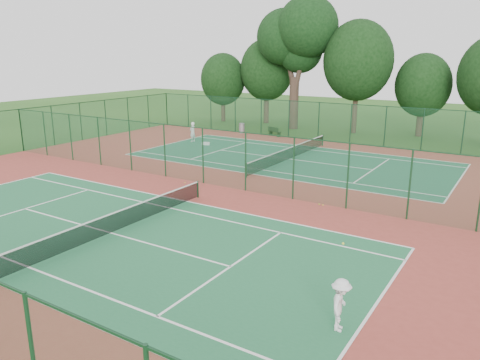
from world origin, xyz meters
name	(u,v)px	position (x,y,z in m)	size (l,w,h in m)	color
ground	(224,187)	(0.00, 0.00, 0.00)	(120.00, 120.00, 0.00)	#2A591B
red_pad	(224,187)	(0.00, 0.00, 0.01)	(40.00, 36.00, 0.01)	maroon
court_near	(112,233)	(0.00, -9.00, 0.01)	(23.77, 10.97, 0.01)	#20663D
court_far	(290,159)	(0.00, 9.00, 0.01)	(23.77, 10.97, 0.01)	#1C5A3C
fence_north	(334,122)	(0.00, 18.00, 1.76)	(40.00, 0.09, 3.50)	#184A2B
fence_west	(21,130)	(-20.00, 0.00, 1.76)	(0.09, 36.00, 3.50)	#1B512B
fence_divider	(224,158)	(0.00, 0.00, 1.76)	(40.00, 0.09, 3.50)	#194D2B
tennis_net_near	(111,222)	(0.00, -9.00, 0.54)	(0.10, 12.90, 0.97)	#12321A
tennis_net_far	(290,152)	(0.00, 9.00, 0.54)	(0.10, 12.90, 0.97)	#13361E
player_near	(341,305)	(11.38, -10.79, 0.82)	(1.04, 0.60, 1.61)	white
player_far	(193,132)	(-10.77, 10.82, 0.91)	(0.65, 0.43, 1.79)	silver
trash_bin	(242,128)	(-9.55, 17.33, 0.51)	(0.56, 0.56, 1.01)	gray
bench	(274,131)	(-5.87, 17.38, 0.48)	(1.52, 0.92, 0.90)	black
kit_bag	(206,144)	(-8.83, 10.19, 0.14)	(0.68, 0.26, 0.26)	silver
stray_ball_a	(319,204)	(6.29, -0.21, 0.05)	(0.07, 0.07, 0.07)	#A5C12D
stray_ball_b	(323,205)	(6.51, -0.22, 0.05)	(0.07, 0.07, 0.07)	yellow
stray_ball_c	(185,183)	(-2.51, -0.63, 0.04)	(0.06, 0.06, 0.06)	#CED531
big_tree	(297,36)	(-6.33, 22.93, 9.53)	(8.76, 6.41, 13.46)	#37261E
evergreen_row	(361,132)	(0.50, 24.25, 0.00)	(39.00, 5.00, 12.00)	black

